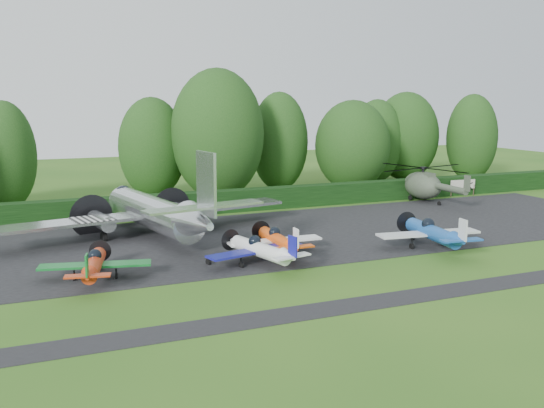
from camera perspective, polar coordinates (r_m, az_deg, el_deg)
name	(u,v)px	position (r m, az deg, el deg)	size (l,w,h in m)	color
ground	(304,274)	(36.34, 3.07, -6.59)	(160.00, 160.00, 0.00)	#285818
apron	(246,239)	(45.24, -2.48, -3.28)	(70.00, 18.00, 0.01)	black
taxiway_verge	(356,305)	(31.31, 7.94, -9.40)	(70.00, 2.00, 0.00)	black
hedgerow	(204,213)	(55.47, -6.44, -0.88)	(90.00, 1.60, 2.00)	black
transport_plane	(154,212)	(45.35, -11.08, -0.77)	(23.00, 17.64, 7.37)	silver
light_plane_red	(94,264)	(36.02, -16.39, -5.47)	(6.29, 6.62, 2.42)	#BC3111
light_plane_white	(260,249)	(37.70, -1.15, -4.29)	(6.64, 6.98, 2.55)	white
light_plane_orange	(277,240)	(40.37, 0.50, -3.39)	(6.44, 6.77, 2.47)	#F5510E
light_plane_blue	(432,232)	(43.31, 14.84, -2.59)	(7.44, 7.83, 2.86)	#194C97
helicopter	(423,183)	(63.22, 14.02, 1.94)	(10.93, 12.79, 3.52)	#3B4535
sign_board	(463,185)	(67.90, 17.52, 1.71)	(3.13, 0.12, 1.76)	#3F3326
tree_0	(352,146)	(69.22, 7.57, 5.48)	(8.45, 8.45, 10.20)	black
tree_1	(472,138)	(80.48, 18.29, 5.93)	(6.27, 6.27, 10.93)	black
tree_2	(377,141)	(76.59, 9.83, 5.86)	(6.42, 6.42, 10.28)	black
tree_3	(152,148)	(64.46, -11.20, 5.20)	(7.00, 7.00, 10.51)	black
tree_4	(279,142)	(68.40, 0.68, 5.89)	(6.48, 6.48, 11.11)	black
tree_5	(406,136)	(79.29, 12.46, 6.24)	(8.34, 8.34, 11.20)	black
tree_7	(5,156)	(61.56, -23.81, 4.18)	(5.58, 5.58, 10.19)	black
tree_9	(218,134)	(62.57, -5.14, 6.54)	(9.58, 9.58, 13.41)	black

